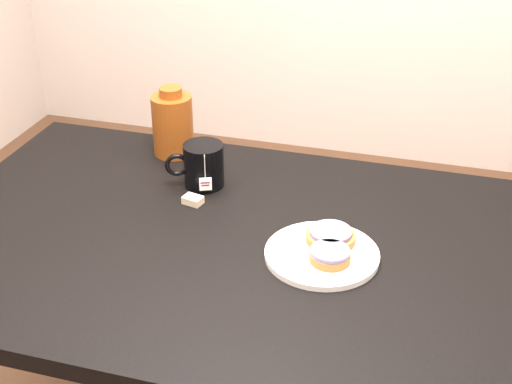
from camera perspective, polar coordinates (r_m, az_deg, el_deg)
table at (r=1.61m, az=-1.80°, el=-6.23°), size 1.40×0.90×0.75m
plate at (r=1.51m, az=5.30°, el=-4.93°), size 0.24×0.24×0.02m
bagel_back at (r=1.53m, az=5.99°, el=-3.51°), size 0.15×0.15×0.03m
bagel_front at (r=1.47m, az=5.94°, el=-5.06°), size 0.12×0.12×0.03m
mug at (r=1.75m, az=-4.28°, el=2.17°), size 0.15×0.13×0.11m
teabag_pouch at (r=1.69m, az=-5.07°, el=-0.64°), size 0.05×0.04×0.02m
bagel_package at (r=1.91m, az=-6.69°, el=5.45°), size 0.14×0.14×0.19m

